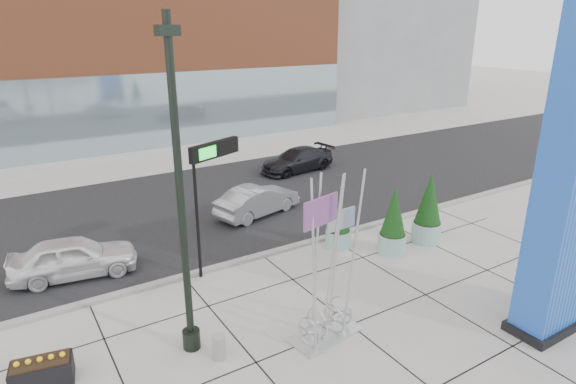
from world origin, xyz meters
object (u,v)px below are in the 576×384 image
overhead_street_sign (216,164)px  car_silver_mid (258,201)px  car_white_west (74,257)px  public_art_sculpture (327,296)px  lamp_post (183,228)px  concrete_bollard (219,347)px

overhead_street_sign → car_silver_mid: 6.10m
car_white_west → public_art_sculpture: bearing=-134.5°
overhead_street_sign → car_white_west: (-4.27, 2.27, -3.12)m
car_white_west → car_silver_mid: size_ratio=0.99×
lamp_post → public_art_sculpture: size_ratio=1.80×
public_art_sculpture → car_white_west: bearing=117.8°
concrete_bollard → car_white_west: bearing=109.8°
public_art_sculpture → lamp_post: bearing=148.3°
concrete_bollard → car_silver_mid: 9.72m
concrete_bollard → car_silver_mid: (5.48, 8.02, 0.33)m
overhead_street_sign → car_silver_mid: size_ratio=1.11×
lamp_post → car_silver_mid: (5.92, 7.25, -2.72)m
public_art_sculpture → car_silver_mid: public_art_sculpture is taller
public_art_sculpture → overhead_street_sign: 5.53m
car_silver_mid → public_art_sculpture: bearing=148.3°
overhead_street_sign → concrete_bollard: bearing=-137.4°
public_art_sculpture → concrete_bollard: bearing=158.8°
concrete_bollard → car_silver_mid: car_silver_mid is taller
car_white_west → concrete_bollard: bearing=-150.8°
lamp_post → overhead_street_sign: 4.16m
overhead_street_sign → public_art_sculpture: bearing=-101.7°
public_art_sculpture → car_silver_mid: bearing=64.7°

